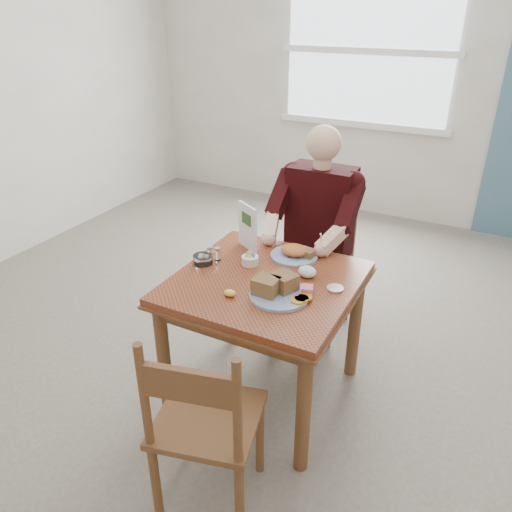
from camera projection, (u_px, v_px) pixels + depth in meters
The scene contains 16 objects.
floor at pixel (264, 391), 2.90m from camera, with size 6.00×6.00×0.00m, color #645C51.
wall_back at pixel (409, 76), 4.63m from camera, with size 5.50×5.50×0.00m, color silver.
lemon_wedge at pixel (230, 293), 2.40m from camera, with size 0.06×0.04×0.03m, color yellow.
napkin at pixel (307, 272), 2.56m from camera, with size 0.09×0.08×0.06m, color white.
metal_dish at pixel (335, 288), 2.46m from camera, with size 0.08×0.08×0.01m, color silver.
window at pixel (368, 51), 4.68m from camera, with size 1.72×0.04×1.42m.
table at pixel (265, 297), 2.61m from camera, with size 0.92×0.92×0.75m.
chair_far at pixel (318, 262), 3.31m from camera, with size 0.42×0.42×0.95m.
chair_near at pixel (205, 425), 2.04m from camera, with size 0.51×0.51×0.95m.
diner at pixel (316, 220), 3.09m from camera, with size 0.53×0.56×1.39m.
near_plate at pixel (278, 289), 2.40m from camera, with size 0.34×0.34×0.10m.
far_plate at pixel (295, 253), 2.76m from camera, with size 0.29×0.29×0.07m.
caddy at pixel (250, 260), 2.69m from camera, with size 0.11×0.11×0.07m.
shakers at pixel (214, 253), 2.73m from camera, with size 0.08×0.05×0.08m.
creamer at pixel (203, 259), 2.69m from camera, with size 0.14×0.14×0.05m.
menu at pixel (248, 227), 2.81m from camera, with size 0.16×0.11×0.27m.
Camera 1 is at (0.98, -1.99, 2.02)m, focal length 35.00 mm.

